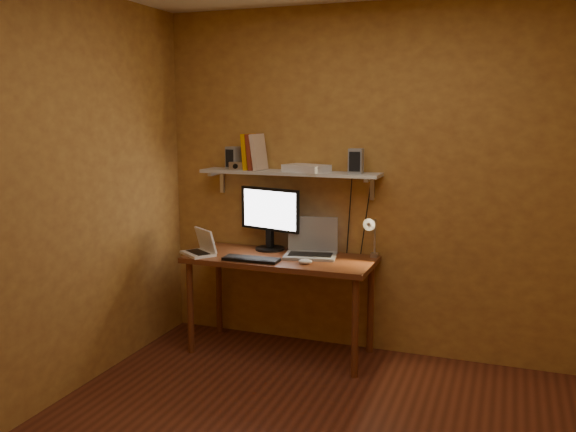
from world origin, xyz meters
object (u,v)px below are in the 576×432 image
at_px(shelf_camera, 236,166).
at_px(router, 306,168).
at_px(laptop, 311,246).
at_px(mouse, 305,262).
at_px(monitor, 270,215).
at_px(desk, 280,268).
at_px(wall_shelf, 289,173).
at_px(keyboard, 251,259).
at_px(netbook, 201,247).
at_px(speaker_left, 234,158).
at_px(speaker_right, 356,161).
at_px(desk_lamp, 372,232).

distance_m(shelf_camera, router, 0.56).
distance_m(laptop, mouse, 0.28).
distance_m(monitor, mouse, 0.59).
xyz_separation_m(laptop, router, (-0.07, 0.07, 0.58)).
xyz_separation_m(shelf_camera, router, (0.55, 0.07, -0.01)).
height_order(desk, shelf_camera, shelf_camera).
xyz_separation_m(wall_shelf, keyboard, (-0.15, -0.38, -0.60)).
bearing_deg(netbook, mouse, 34.38).
bearing_deg(speaker_left, monitor, 16.24).
bearing_deg(keyboard, router, 50.85).
bearing_deg(monitor, shelf_camera, -148.56).
bearing_deg(shelf_camera, speaker_left, 123.42).
xyz_separation_m(keyboard, speaker_left, (-0.31, 0.38, 0.70)).
bearing_deg(mouse, keyboard, 172.94).
distance_m(laptop, keyboard, 0.48).
bearing_deg(wall_shelf, monitor, -179.59).
height_order(wall_shelf, shelf_camera, shelf_camera).
relative_size(monitor, laptop, 1.25).
distance_m(wall_shelf, router, 0.14).
bearing_deg(laptop, speaker_left, 163.62).
height_order(speaker_right, shelf_camera, speaker_right).
height_order(laptop, speaker_left, speaker_left).
bearing_deg(desk_lamp, speaker_left, 176.48).
height_order(desk, monitor, monitor).
relative_size(wall_shelf, laptop, 3.32).
distance_m(netbook, desk_lamp, 1.29).
xyz_separation_m(speaker_left, shelf_camera, (0.05, -0.08, -0.06)).
distance_m(mouse, desk_lamp, 0.53).
height_order(laptop, mouse, laptop).
xyz_separation_m(monitor, shelf_camera, (-0.25, -0.07, 0.38)).
relative_size(wall_shelf, speaker_left, 7.99).
relative_size(laptop, speaker_left, 2.41).
xyz_separation_m(mouse, shelf_camera, (-0.66, 0.27, 0.64)).
xyz_separation_m(speaker_right, shelf_camera, (-0.93, -0.07, -0.06)).
bearing_deg(shelf_camera, keyboard, -49.82).
bearing_deg(netbook, speaker_right, 51.40).
xyz_separation_m(netbook, speaker_left, (0.13, 0.33, 0.66)).
height_order(keyboard, speaker_left, speaker_left).
bearing_deg(shelf_camera, router, 7.20).
bearing_deg(router, desk, -126.12).
relative_size(keyboard, router, 1.30).
bearing_deg(desk_lamp, laptop, -179.57).
bearing_deg(wall_shelf, speaker_left, 179.85).
relative_size(desk, keyboard, 3.37).
height_order(desk, router, router).
xyz_separation_m(desk, speaker_right, (0.52, 0.19, 0.80)).
bearing_deg(wall_shelf, mouse, -54.08).
bearing_deg(keyboard, desk_lamp, 19.76).
height_order(monitor, laptop, monitor).
xyz_separation_m(wall_shelf, speaker_left, (-0.46, 0.00, 0.10)).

